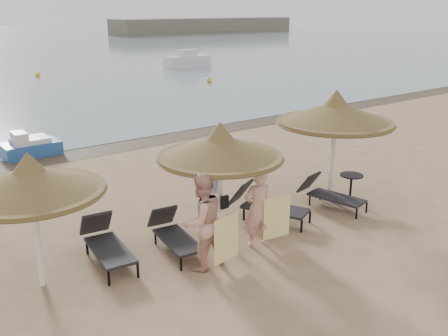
{
  "coord_description": "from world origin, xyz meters",
  "views": [
    {
      "loc": [
        -6.35,
        -7.72,
        5.06
      ],
      "look_at": [
        0.36,
        1.2,
        1.47
      ],
      "focal_mm": 40.0,
      "sensor_mm": 36.0,
      "label": 1
    }
  ],
  "objects_px": {
    "person_right": "(258,202)",
    "pedal_boat": "(30,146)",
    "palapa_right": "(335,113)",
    "lounger_far_left": "(106,242)",
    "palapa_left": "(30,181)",
    "lounger_far_right": "(328,193)",
    "lounger_near_right": "(265,204)",
    "lounger_near_left": "(173,233)",
    "palapa_center": "(220,147)",
    "side_table": "(351,189)",
    "person_left": "(202,214)"
  },
  "relations": [
    {
      "from": "lounger_near_left",
      "to": "pedal_boat",
      "type": "relative_size",
      "value": 0.97
    },
    {
      "from": "palapa_right",
      "to": "person_left",
      "type": "bearing_deg",
      "value": -169.17
    },
    {
      "from": "palapa_right",
      "to": "palapa_center",
      "type": "bearing_deg",
      "value": -177.67
    },
    {
      "from": "palapa_left",
      "to": "person_right",
      "type": "distance_m",
      "value": 4.65
    },
    {
      "from": "palapa_left",
      "to": "pedal_boat",
      "type": "relative_size",
      "value": 1.37
    },
    {
      "from": "palapa_right",
      "to": "pedal_boat",
      "type": "xyz_separation_m",
      "value": [
        -5.21,
        9.42,
        -2.11
      ]
    },
    {
      "from": "lounger_near_left",
      "to": "pedal_boat",
      "type": "xyz_separation_m",
      "value": [
        -0.3,
        9.29,
        -0.03
      ]
    },
    {
      "from": "person_right",
      "to": "palapa_center",
      "type": "bearing_deg",
      "value": -38.38
    },
    {
      "from": "lounger_far_left",
      "to": "person_right",
      "type": "height_order",
      "value": "person_right"
    },
    {
      "from": "palapa_center",
      "to": "lounger_far_left",
      "type": "xyz_separation_m",
      "value": [
        -2.45,
        0.72,
        -1.8
      ]
    },
    {
      "from": "lounger_far_left",
      "to": "palapa_left",
      "type": "bearing_deg",
      "value": -164.14
    },
    {
      "from": "lounger_far_left",
      "to": "side_table",
      "type": "distance_m",
      "value": 6.79
    },
    {
      "from": "palapa_right",
      "to": "pedal_boat",
      "type": "bearing_deg",
      "value": 118.96
    },
    {
      "from": "palapa_right",
      "to": "side_table",
      "type": "relative_size",
      "value": 4.06
    },
    {
      "from": "palapa_left",
      "to": "lounger_near_left",
      "type": "distance_m",
      "value": 3.31
    },
    {
      "from": "lounger_far_right",
      "to": "lounger_near_right",
      "type": "bearing_deg",
      "value": 157.36
    },
    {
      "from": "palapa_center",
      "to": "person_left",
      "type": "height_order",
      "value": "palapa_center"
    },
    {
      "from": "lounger_near_left",
      "to": "lounger_far_right",
      "type": "xyz_separation_m",
      "value": [
        4.58,
        -0.37,
        0.0
      ]
    },
    {
      "from": "side_table",
      "to": "lounger_near_left",
      "type": "bearing_deg",
      "value": 174.75
    },
    {
      "from": "lounger_near_right",
      "to": "lounger_far_left",
      "type": "bearing_deg",
      "value": 149.13
    },
    {
      "from": "side_table",
      "to": "pedal_boat",
      "type": "relative_size",
      "value": 0.39
    },
    {
      "from": "lounger_far_right",
      "to": "palapa_right",
      "type": "bearing_deg",
      "value": 22.59
    },
    {
      "from": "palapa_right",
      "to": "side_table",
      "type": "xyz_separation_m",
      "value": [
        0.42,
        -0.36,
        -2.08
      ]
    },
    {
      "from": "palapa_right",
      "to": "person_left",
      "type": "xyz_separation_m",
      "value": [
        -4.89,
        -0.94,
        -1.26
      ]
    },
    {
      "from": "palapa_right",
      "to": "person_right",
      "type": "bearing_deg",
      "value": -165.74
    },
    {
      "from": "palapa_center",
      "to": "side_table",
      "type": "bearing_deg",
      "value": -2.65
    },
    {
      "from": "palapa_right",
      "to": "lounger_near_right",
      "type": "bearing_deg",
      "value": 176.48
    },
    {
      "from": "palapa_center",
      "to": "side_table",
      "type": "distance_m",
      "value": 4.66
    },
    {
      "from": "pedal_boat",
      "to": "lounger_near_left",
      "type": "bearing_deg",
      "value": -88.68
    },
    {
      "from": "person_left",
      "to": "person_right",
      "type": "xyz_separation_m",
      "value": [
        1.54,
        0.08,
        -0.14
      ]
    },
    {
      "from": "lounger_near_right",
      "to": "side_table",
      "type": "height_order",
      "value": "lounger_near_right"
    },
    {
      "from": "lounger_near_left",
      "to": "side_table",
      "type": "bearing_deg",
      "value": 2.47
    },
    {
      "from": "lounger_near_right",
      "to": "person_left",
      "type": "height_order",
      "value": "person_left"
    },
    {
      "from": "lounger_far_left",
      "to": "pedal_boat",
      "type": "relative_size",
      "value": 1.03
    },
    {
      "from": "side_table",
      "to": "palapa_right",
      "type": "bearing_deg",
      "value": 140.04
    },
    {
      "from": "lounger_near_left",
      "to": "lounger_far_right",
      "type": "height_order",
      "value": "lounger_far_right"
    },
    {
      "from": "palapa_center",
      "to": "palapa_right",
      "type": "xyz_separation_m",
      "value": [
        3.86,
        0.16,
        0.25
      ]
    },
    {
      "from": "lounger_far_left",
      "to": "lounger_far_right",
      "type": "distance_m",
      "value": 6.02
    },
    {
      "from": "lounger_far_right",
      "to": "pedal_boat",
      "type": "bearing_deg",
      "value": 105.1
    },
    {
      "from": "pedal_boat",
      "to": "lounger_far_left",
      "type": "bearing_deg",
      "value": -97.54
    },
    {
      "from": "pedal_boat",
      "to": "lounger_near_right",
      "type": "bearing_deg",
      "value": -72.84
    },
    {
      "from": "palapa_left",
      "to": "lounger_far_right",
      "type": "xyz_separation_m",
      "value": [
        7.38,
        -0.56,
        -1.75
      ]
    },
    {
      "from": "palapa_center",
      "to": "lounger_far_right",
      "type": "height_order",
      "value": "palapa_center"
    },
    {
      "from": "lounger_near_left",
      "to": "pedal_boat",
      "type": "distance_m",
      "value": 9.29
    },
    {
      "from": "person_right",
      "to": "pedal_boat",
      "type": "height_order",
      "value": "person_right"
    },
    {
      "from": "palapa_center",
      "to": "side_table",
      "type": "height_order",
      "value": "palapa_center"
    },
    {
      "from": "person_left",
      "to": "palapa_center",
      "type": "bearing_deg",
      "value": -145.06
    },
    {
      "from": "palapa_right",
      "to": "side_table",
      "type": "distance_m",
      "value": 2.16
    },
    {
      "from": "lounger_far_left",
      "to": "person_left",
      "type": "xyz_separation_m",
      "value": [
        1.42,
        -1.5,
        0.79
      ]
    },
    {
      "from": "lounger_far_left",
      "to": "lounger_near_right",
      "type": "distance_m",
      "value": 4.07
    }
  ]
}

